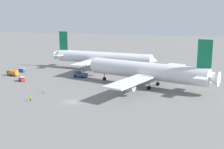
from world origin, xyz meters
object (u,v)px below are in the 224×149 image
airliner_being_pushed (147,71)px  ground_crew_wing_walker_right (30,98)px  pushback_tug (80,74)px  gse_fuel_bowser_stubby (13,73)px  gse_baggage_cart_trailing (22,70)px  ground_crew_ramp_agent_by_cones (44,91)px  gse_baggage_cart_near_cluster (22,79)px  airliner_at_gate_left (102,58)px

airliner_being_pushed → ground_crew_wing_walker_right: (-28.21, -27.15, -4.59)m
airliner_being_pushed → pushback_tug: bearing=164.9°
gse_fuel_bowser_stubby → gse_baggage_cart_trailing: bearing=98.2°
pushback_tug → gse_fuel_bowser_stubby: (-27.23, -6.25, 0.13)m
gse_baggage_cart_trailing → ground_crew_wing_walker_right: bearing=-52.2°
ground_crew_ramp_agent_by_cones → gse_fuel_bowser_stubby: bearing=142.7°
gse_baggage_cart_near_cluster → gse_baggage_cart_trailing: bearing=124.7°
ground_crew_ramp_agent_by_cones → airliner_being_pushed: bearing=32.9°
airliner_at_gate_left → gse_baggage_cart_trailing: airliner_at_gate_left is taller
ground_crew_wing_walker_right → ground_crew_ramp_agent_by_cones: ground_crew_ramp_agent_by_cones is taller
pushback_tug → ground_crew_ramp_agent_by_cones: (-0.88, -26.30, -0.30)m
airliner_being_pushed → ground_crew_ramp_agent_by_cones: 34.79m
gse_baggage_cart_near_cluster → ground_crew_ramp_agent_by_cones: bearing=-36.9°
airliner_at_gate_left → ground_crew_ramp_agent_by_cones: 43.39m
ground_crew_ramp_agent_by_cones → gse_baggage_cart_near_cluster: bearing=143.1°
ground_crew_wing_walker_right → pushback_tug: bearing=89.8°
pushback_tug → gse_baggage_cart_trailing: size_ratio=2.84×
airliner_being_pushed → gse_baggage_cart_near_cluster: size_ratio=15.59×
gse_baggage_cart_near_cluster → ground_crew_ramp_agent_by_cones: size_ratio=1.81×
pushback_tug → gse_baggage_cart_near_cluster: 22.37m
airliner_at_gate_left → airliner_being_pushed: airliner_being_pushed is taller
airliner_being_pushed → pushback_tug: 29.37m
gse_fuel_bowser_stubby → gse_baggage_cart_near_cluster: gse_fuel_bowser_stubby is taller
airliner_at_gate_left → airliner_being_pushed: size_ratio=1.02×
airliner_being_pushed → gse_baggage_cart_near_cluster: 46.43m
airliner_being_pushed → gse_baggage_cart_near_cluster: airliner_being_pushed is taller
airliner_at_gate_left → gse_baggage_cart_trailing: size_ratio=16.76×
pushback_tug → gse_baggage_cart_trailing: pushback_tug is taller
gse_fuel_bowser_stubby → ground_crew_ramp_agent_by_cones: 33.12m
gse_fuel_bowser_stubby → ground_crew_wing_walker_right: bearing=-46.4°
airliner_at_gate_left → gse_baggage_cart_trailing: (-31.47, -14.91, -4.72)m
airliner_at_gate_left → gse_baggage_cart_near_cluster: airliner_at_gate_left is taller
gse_fuel_bowser_stubby → gse_baggage_cart_trailing: gse_fuel_bowser_stubby is taller
pushback_tug → airliner_being_pushed: bearing=-15.1°
airliner_at_gate_left → gse_fuel_bowser_stubby: airliner_at_gate_left is taller
gse_baggage_cart_near_cluster → ground_crew_wing_walker_right: gse_baggage_cart_near_cluster is taller
gse_fuel_bowser_stubby → gse_baggage_cart_near_cluster: size_ratio=1.65×
pushback_tug → gse_baggage_cart_trailing: bearing=176.5°
airliner_being_pushed → gse_fuel_bowser_stubby: 55.47m
airliner_being_pushed → ground_crew_ramp_agent_by_cones: (-28.95, -18.75, -4.51)m
gse_fuel_bowser_stubby → gse_baggage_cart_near_cluster: (9.50, -7.39, -0.47)m
airliner_at_gate_left → gse_fuel_bowser_stubby: (-30.33, -22.90, -4.25)m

